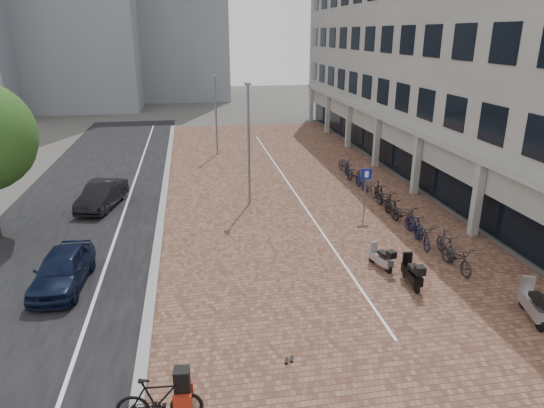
% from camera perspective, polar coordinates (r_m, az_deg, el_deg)
% --- Properties ---
extents(ground, '(140.00, 140.00, 0.00)m').
position_cam_1_polar(ground, '(17.03, 3.44, -10.84)').
color(ground, '#474442').
rests_on(ground, ground).
extents(plaza_brick, '(14.50, 42.00, 0.04)m').
position_cam_1_polar(plaza_brick, '(28.19, 1.97, 1.78)').
color(plaza_brick, brown).
rests_on(plaza_brick, ground).
extents(street_asphalt, '(8.00, 50.00, 0.03)m').
position_cam_1_polar(street_asphalt, '(28.21, -20.49, 0.52)').
color(street_asphalt, black).
rests_on(street_asphalt, ground).
extents(curb, '(0.35, 42.00, 0.14)m').
position_cam_1_polar(curb, '(27.69, -12.58, 1.11)').
color(curb, gray).
rests_on(curb, ground).
extents(lane_line, '(0.12, 44.00, 0.00)m').
position_cam_1_polar(lane_line, '(27.88, -16.47, 0.79)').
color(lane_line, white).
rests_on(lane_line, street_asphalt).
extents(parking_line, '(0.10, 30.00, 0.00)m').
position_cam_1_polar(parking_line, '(28.22, 2.37, 1.85)').
color(parking_line, white).
rests_on(parking_line, plaza_brick).
extents(office_building, '(8.40, 40.00, 15.00)m').
position_cam_1_polar(office_building, '(34.45, 19.85, 18.19)').
color(office_building, '#A1A19C').
rests_on(office_building, ground).
extents(car_navy, '(1.85, 4.06, 1.35)m').
position_cam_1_polar(car_navy, '(18.87, -23.45, -7.04)').
color(car_navy, black).
rests_on(car_navy, ground).
extents(car_dark, '(2.30, 4.28, 1.34)m').
position_cam_1_polar(car_dark, '(26.57, -19.39, 1.02)').
color(car_dark, black).
rests_on(car_dark, ground).
extents(hero_bike, '(2.05, 0.72, 1.42)m').
position_cam_1_polar(hero_bike, '(12.30, -13.14, -21.48)').
color(hero_bike, black).
rests_on(hero_bike, ground).
extents(shoes, '(0.38, 0.34, 0.08)m').
position_cam_1_polar(shoes, '(14.06, 2.05, -17.99)').
color(shoes, black).
rests_on(shoes, ground).
extents(scooter_front, '(0.82, 1.45, 0.95)m').
position_cam_1_polar(scooter_front, '(19.14, 12.71, -6.11)').
color(scooter_front, '#9A9B9F').
rests_on(scooter_front, ground).
extents(scooter_mid, '(0.61, 1.60, 1.08)m').
position_cam_1_polar(scooter_mid, '(18.15, 16.16, -7.68)').
color(scooter_mid, black).
rests_on(scooter_mid, ground).
extents(scooter_back, '(1.00, 1.89, 1.24)m').
position_cam_1_polar(scooter_back, '(17.52, 28.48, -10.16)').
color(scooter_back, '#9B9BA0').
rests_on(scooter_back, ground).
extents(parking_sign, '(0.51, 0.11, 2.44)m').
position_cam_1_polar(parking_sign, '(23.90, 10.97, 2.22)').
color(parking_sign, slate).
rests_on(parking_sign, ground).
extents(lamp_near, '(0.12, 0.12, 6.23)m').
position_cam_1_polar(lamp_near, '(24.94, -2.75, 6.81)').
color(lamp_near, slate).
rests_on(lamp_near, ground).
extents(lamp_far, '(0.12, 0.12, 5.70)m').
position_cam_1_polar(lamp_far, '(35.98, -6.61, 10.21)').
color(lamp_far, gray).
rests_on(lamp_far, ground).
extents(bike_row, '(1.25, 15.79, 1.05)m').
position_cam_1_polar(bike_row, '(25.51, 13.14, 0.54)').
color(bike_row, black).
rests_on(bike_row, ground).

